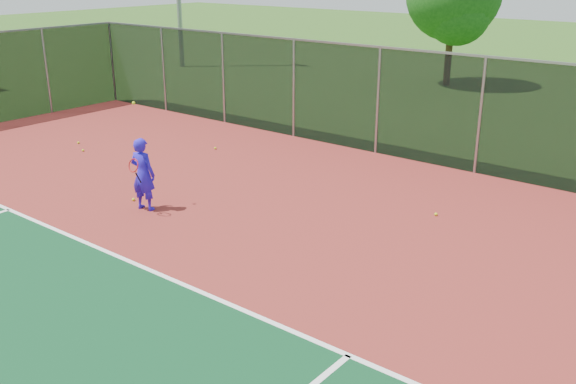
# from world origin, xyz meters

# --- Properties ---
(court_apron) EXTENTS (30.00, 20.00, 0.02)m
(court_apron) POSITION_xyz_m (0.00, 2.00, 0.01)
(court_apron) COLOR maroon
(court_apron) RESTS_ON ground
(fence_back) EXTENTS (30.00, 0.06, 3.03)m
(fence_back) POSITION_xyz_m (0.00, 12.00, 1.56)
(fence_back) COLOR black
(fence_back) RESTS_ON court_apron
(tennis_player) EXTENTS (0.67, 0.67, 2.38)m
(tennis_player) POSITION_xyz_m (-4.67, 4.93, 0.84)
(tennis_player) COLOR #2717D9
(tennis_player) RESTS_ON court_apron
(practice_ball_0) EXTENTS (0.07, 0.07, 0.07)m
(practice_ball_0) POSITION_xyz_m (-10.55, 7.22, 0.06)
(practice_ball_0) COLOR #C5DA19
(practice_ball_0) RESTS_ON court_apron
(practice_ball_1) EXTENTS (0.07, 0.07, 0.07)m
(practice_ball_1) POSITION_xyz_m (-5.30, 5.09, 0.06)
(practice_ball_1) COLOR #C5DA19
(practice_ball_1) RESTS_ON court_apron
(practice_ball_2) EXTENTS (0.07, 0.07, 0.07)m
(practice_ball_2) POSITION_xyz_m (-6.87, 9.36, 0.06)
(practice_ball_2) COLOR #C5DA19
(practice_ball_2) RESTS_ON court_apron
(practice_ball_3) EXTENTS (0.07, 0.07, 0.07)m
(practice_ball_3) POSITION_xyz_m (-9.72, 6.81, 0.06)
(practice_ball_3) COLOR #C5DA19
(practice_ball_3) RESTS_ON court_apron
(practice_ball_4) EXTENTS (0.07, 0.07, 0.07)m
(practice_ball_4) POSITION_xyz_m (0.58, 8.59, 0.06)
(practice_ball_4) COLOR #C5DA19
(practice_ball_4) RESTS_ON court_apron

